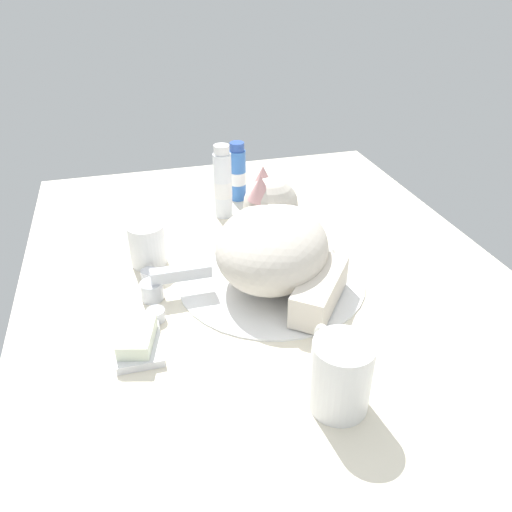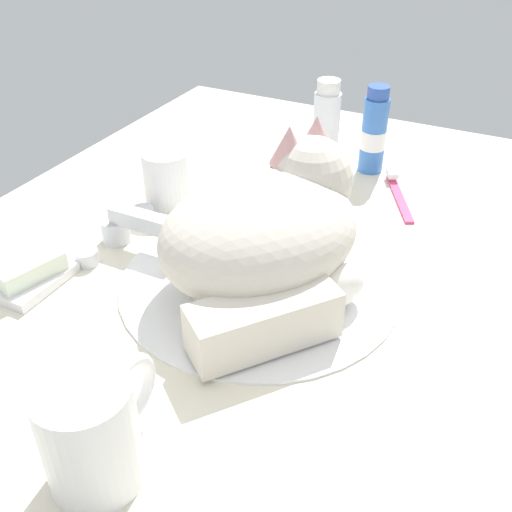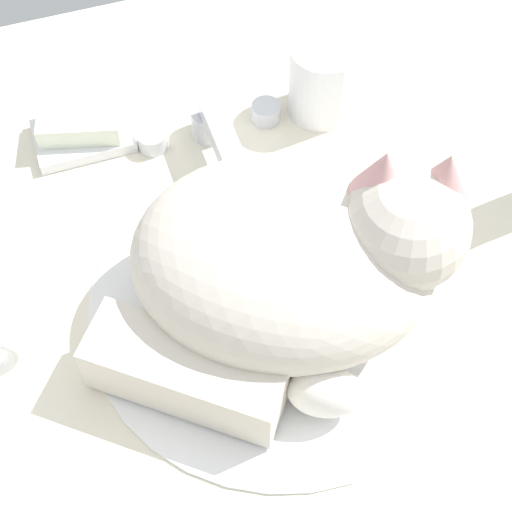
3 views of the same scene
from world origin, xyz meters
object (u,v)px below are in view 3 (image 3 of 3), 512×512
(cat, at_px, (298,262))
(soap_bar, at_px, (80,123))
(rinse_cup, at_px, (322,80))
(faucet, at_px, (215,129))

(cat, bearing_deg, soap_bar, 118.05)
(cat, xyz_separation_m, rinse_cup, (0.10, 0.20, -0.03))
(cat, xyz_separation_m, soap_bar, (-0.13, 0.24, -0.05))
(cat, relative_size, soap_bar, 4.18)
(faucet, xyz_separation_m, soap_bar, (-0.12, 0.05, 0.00))
(soap_bar, bearing_deg, cat, -61.95)
(rinse_cup, relative_size, soap_bar, 1.01)
(faucet, relative_size, cat, 0.45)
(faucet, xyz_separation_m, cat, (0.01, -0.19, 0.05))
(faucet, relative_size, soap_bar, 1.87)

